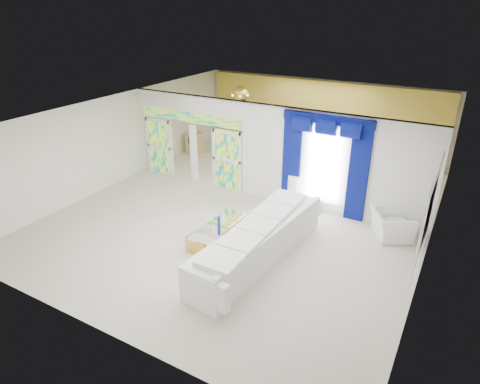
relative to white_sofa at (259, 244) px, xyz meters
The scene contains 22 objects.
floor 2.78m from the white_sofa, 122.01° to the left, with size 12.00×12.00×0.00m, color #B7AF9E.
dividing_wall 3.56m from the white_sofa, 78.24° to the left, with size 5.70×0.18×3.00m, color white.
dividing_header 5.91m from the white_sofa, 142.28° to the left, with size 4.30×0.18×0.55m, color white.
stained_panel_left 6.65m from the white_sofa, 149.84° to the left, with size 0.95×0.04×2.00m, color #994C3F.
stained_panel_right 4.44m from the white_sofa, 130.87° to the left, with size 0.95×0.04×2.00m, color #994C3F.
stained_transom 5.74m from the white_sofa, 142.28° to the left, with size 4.00×0.05×0.35m, color #994C3F.
window_pane 3.42m from the white_sofa, 82.18° to the left, with size 1.00×0.02×2.30m, color white.
blue_drape_left 3.39m from the white_sofa, 99.86° to the left, with size 0.55×0.10×2.80m, color #030743.
blue_drape_right 3.64m from the white_sofa, 65.72° to the left, with size 0.55×0.10×2.80m, color #030743.
blue_pelmet 4.02m from the white_sofa, 82.11° to the left, with size 2.60×0.12×0.25m, color #030743.
wall_mirror 3.89m from the white_sofa, 20.90° to the left, with size 0.04×2.70×1.90m, color white.
gold_curtains 8.43m from the white_sofa, 100.04° to the left, with size 9.70×0.12×2.90m, color gold.
white_sofa is the anchor object (origin of this frame).
coffee_table 1.40m from the white_sofa, 167.47° to the left, with size 0.63×1.88×0.42m, color #BF913B.
console_table 3.13m from the white_sofa, 92.10° to the left, with size 1.21×0.38×0.40m, color silver.
table_lamp 3.16m from the white_sofa, 97.56° to the left, with size 0.36×0.36×0.58m, color white.
armchair 3.75m from the white_sofa, 46.70° to the left, with size 1.08×0.95×0.70m, color white.
grand_piano 7.35m from the white_sofa, 114.52° to the left, with size 1.41×1.85×0.93m, color black.
piano_bench 5.94m from the white_sofa, 120.95° to the left, with size 0.98×0.38×0.33m, color black.
tv_console 8.21m from the white_sofa, 135.82° to the left, with size 0.60×0.55×0.88m, color tan.
chandelier 7.20m from the white_sofa, 123.25° to the left, with size 0.60×0.60×0.60m, color gold.
decanters 1.38m from the white_sofa, 166.08° to the left, with size 0.22×0.77×0.26m.
Camera 1 is at (5.31, -10.06, 5.77)m, focal length 31.20 mm.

